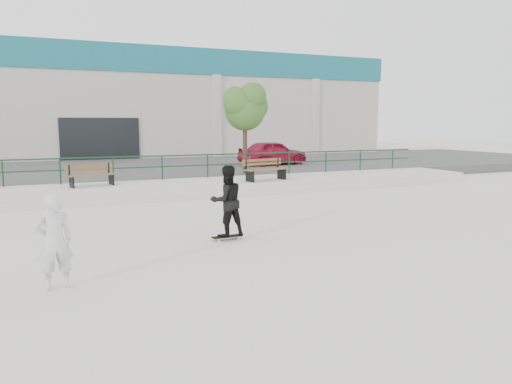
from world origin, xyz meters
name	(u,v)px	position (x,y,z in m)	size (l,w,h in m)	color
ground	(231,256)	(0.00, 0.00, 0.00)	(120.00, 120.00, 0.00)	#BBB5AB
ledge	(145,191)	(0.00, 9.50, 0.25)	(30.00, 3.00, 0.50)	#B1ABA2
parking_strip	(114,171)	(0.00, 18.00, 0.25)	(60.00, 14.00, 0.50)	#3B3B3B
railing	(138,163)	(0.00, 10.80, 1.24)	(28.00, 0.06, 1.03)	#153A21
commercial_building	(87,101)	(0.00, 31.99, 4.58)	(44.20, 16.33, 8.00)	beige
bench_left	(91,175)	(-1.95, 9.76, 0.91)	(1.86, 0.88, 0.83)	brown
bench_right	(265,170)	(4.85, 8.81, 0.95)	(2.05, 0.97, 0.91)	brown
tree	(245,106)	(5.22, 11.84, 3.66)	(2.37, 2.11, 4.22)	#4F3227
red_car	(273,153)	(8.50, 15.73, 1.19)	(1.63, 4.04, 1.38)	maroon
skateboard	(227,237)	(0.45, 1.46, 0.07)	(0.79, 0.25, 0.09)	black
standing_skater	(227,201)	(0.45, 1.46, 0.97)	(0.85, 0.67, 1.76)	black
seated_skater	(54,241)	(-3.57, -0.80, 0.85)	(0.62, 0.40, 1.69)	silver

